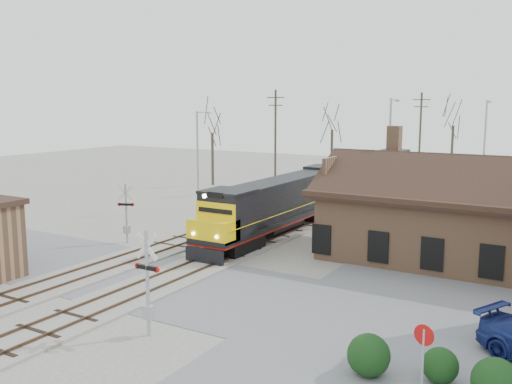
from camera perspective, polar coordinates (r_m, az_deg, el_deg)
ground at (r=30.95m, az=-9.19°, el=-8.83°), size 140.00×140.00×0.00m
road at (r=30.94m, az=-9.19°, el=-8.80°), size 60.00×9.00×0.03m
track_main at (r=43.09m, az=3.69°, el=-3.54°), size 3.40×90.00×0.24m
track_siding at (r=45.26m, az=-1.40°, el=-2.92°), size 3.40×90.00×0.24m
depot at (r=35.92m, az=18.78°, el=-2.73°), size 15.20×9.31×7.90m
locomotive_lead at (r=40.43m, az=2.05°, el=-1.31°), size 2.79×18.68×4.14m
locomotive_trailing at (r=57.60m, az=11.13°, el=1.62°), size 2.79×18.68×3.92m
crossbuck_near at (r=23.64m, az=-10.79°, el=-9.34°), size 1.25×0.33×4.40m
crossbuck_far at (r=39.19m, az=-12.84°, el=-2.27°), size 1.09×0.55×4.05m
do_not_enter_sign at (r=19.72m, az=16.40°, el=-14.60°), size 0.70×0.22×2.38m
hedge_a at (r=20.86m, az=11.20°, el=-15.72°), size 1.50×1.50×1.50m
hedge_b at (r=21.05m, az=17.95°, el=-16.18°), size 1.23×1.23×1.23m
hedge_c at (r=20.24m, az=22.84°, el=-17.08°), size 1.51×1.51×1.51m
streetlight_a at (r=49.90m, az=-5.76°, el=3.71°), size 0.25×2.04×8.63m
streetlight_b at (r=44.72m, az=13.22°, el=3.60°), size 0.25×2.04×9.69m
streetlight_c at (r=57.42m, az=21.89°, el=4.29°), size 0.25×2.04×9.59m
utility_pole_a at (r=60.09m, az=1.95°, el=5.32°), size 2.00×0.24×10.66m
utility_pole_b at (r=68.33m, az=16.07°, el=5.34°), size 2.00×0.24×10.46m
tree_a at (r=64.89m, az=-4.41°, el=6.78°), size 3.97×3.97×9.73m
tree_b at (r=67.90m, az=7.64°, el=7.05°), size 4.12×4.12×10.09m
tree_c at (r=74.29m, az=19.16°, el=7.13°), size 4.37×4.37×10.71m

